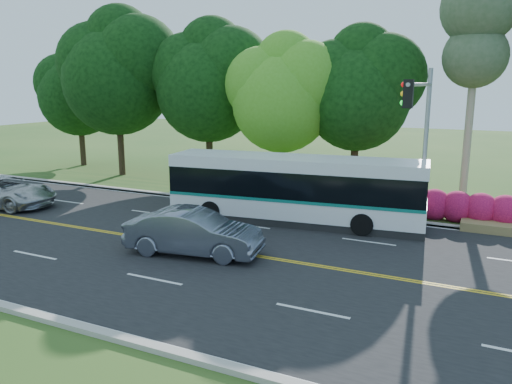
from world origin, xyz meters
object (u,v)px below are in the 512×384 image
at_px(transit_bus, 294,190).
at_px(suv, 3,192).
at_px(sedan, 194,232).
at_px(traffic_signal, 421,125).

bearing_deg(transit_bus, suv, -172.25).
bearing_deg(sedan, traffic_signal, -57.93).
distance_m(transit_bus, sedan, 6.14).
xyz_separation_m(transit_bus, sedan, (-1.78, -5.83, -0.66)).
xyz_separation_m(traffic_signal, suv, (-20.21, -4.07, -3.87)).
relative_size(traffic_signal, transit_bus, 0.59).
height_order(traffic_signal, sedan, traffic_signal).
height_order(transit_bus, suv, transit_bus).
bearing_deg(suv, traffic_signal, -84.73).
xyz_separation_m(traffic_signal, transit_bus, (-5.36, -0.36, -3.14)).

